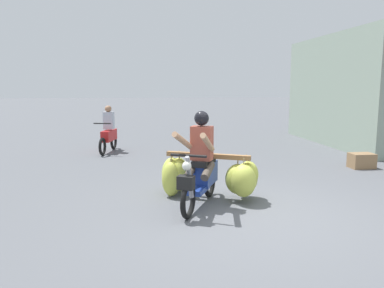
# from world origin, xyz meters

# --- Properties ---
(ground_plane) EXTENTS (120.00, 120.00, 0.00)m
(ground_plane) POSITION_xyz_m (0.00, 0.00, 0.00)
(ground_plane) COLOR #56595E
(motorbike_main_loaded) EXTENTS (1.81, 1.97, 1.58)m
(motorbike_main_loaded) POSITION_xyz_m (-0.47, 0.90, 0.47)
(motorbike_main_loaded) COLOR black
(motorbike_main_loaded) RESTS_ON ground
(motorbike_distant_ahead_left) EXTENTS (0.59, 1.60, 1.40)m
(motorbike_distant_ahead_left) POSITION_xyz_m (-2.58, 6.19, 0.57)
(motorbike_distant_ahead_left) COLOR black
(motorbike_distant_ahead_left) RESTS_ON ground
(shopfront_building) EXTENTS (3.83, 6.57, 3.65)m
(shopfront_building) POSITION_xyz_m (6.41, 6.76, 1.83)
(shopfront_building) COLOR gray
(shopfront_building) RESTS_ON ground
(produce_crate) EXTENTS (0.56, 0.40, 0.36)m
(produce_crate) POSITION_xyz_m (3.70, 3.04, 0.18)
(produce_crate) COLOR olive
(produce_crate) RESTS_ON ground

